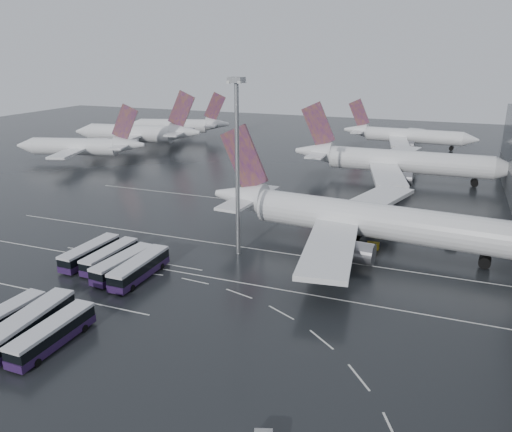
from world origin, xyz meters
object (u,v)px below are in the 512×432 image
(gse_cart_belly_d, at_px, (448,240))
(gse_cart_belly_a, at_px, (373,246))
(gse_cart_belly_b, at_px, (451,244))
(bus_row_far_c, at_px, (52,334))
(gse_cart_belly_c, at_px, (351,238))
(jet_remote_far, at_px, (180,126))
(jet_remote_mid, at_px, (139,134))
(bus_row_near_b, at_px, (110,256))
(bus_row_far_a, at_px, (2,319))
(jet_remote_west, at_px, (82,147))
(airliner_gate_c, at_px, (406,136))
(bus_row_far_b, at_px, (30,324))
(bus_row_near_c, at_px, (123,264))
(floodlight_mast, at_px, (237,147))
(airliner_gate_b, at_px, (397,162))
(bus_row_near_d, at_px, (140,268))
(airliner_main, at_px, (360,220))
(bus_row_near_a, at_px, (90,253))

(gse_cart_belly_d, bearing_deg, gse_cart_belly_a, -147.06)
(gse_cart_belly_b, bearing_deg, gse_cart_belly_a, -154.79)
(bus_row_far_c, height_order, gse_cart_belly_c, bus_row_far_c)
(jet_remote_far, bearing_deg, jet_remote_mid, 69.86)
(bus_row_far_c, bearing_deg, bus_row_near_b, 20.99)
(bus_row_far_a, bearing_deg, bus_row_far_c, -90.35)
(jet_remote_west, relative_size, gse_cart_belly_a, 19.56)
(bus_row_far_c, bearing_deg, gse_cart_belly_b, -40.15)
(gse_cart_belly_b, bearing_deg, jet_remote_west, 162.22)
(jet_remote_west, height_order, jet_remote_mid, jet_remote_mid)
(airliner_gate_c, xyz_separation_m, jet_remote_west, (-96.81, -64.67, 0.52))
(jet_remote_mid, bearing_deg, bus_row_far_c, 109.91)
(jet_remote_far, height_order, bus_row_far_b, jet_remote_far)
(gse_cart_belly_a, xyz_separation_m, gse_cart_belly_b, (13.51, 6.36, -0.07))
(bus_row_far_b, relative_size, gse_cart_belly_a, 6.41)
(bus_row_near_c, relative_size, gse_cart_belly_c, 6.38)
(bus_row_near_b, bearing_deg, jet_remote_mid, 33.00)
(floodlight_mast, bearing_deg, airliner_gate_b, 72.88)
(floodlight_mast, height_order, gse_cart_belly_c, floodlight_mast)
(gse_cart_belly_c, height_order, gse_cart_belly_d, gse_cart_belly_d)
(bus_row_near_d, distance_m, gse_cart_belly_c, 40.50)
(bus_row_near_c, xyz_separation_m, floodlight_mast, (14.18, 14.73, 17.63))
(airliner_gate_b, bearing_deg, airliner_main, -91.34)
(jet_remote_far, xyz_separation_m, bus_row_far_b, (59.33, -143.32, -3.01))
(jet_remote_far, xyz_separation_m, bus_row_near_d, (62.39, -123.56, -3.10))
(bus_row_near_c, relative_size, gse_cart_belly_b, 6.63)
(bus_row_near_a, bearing_deg, bus_row_far_b, -156.78)
(airliner_main, relative_size, gse_cart_belly_b, 32.32)
(floodlight_mast, relative_size, gse_cart_belly_b, 15.73)
(bus_row_near_b, height_order, gse_cart_belly_d, bus_row_near_b)
(jet_remote_mid, relative_size, gse_cart_belly_c, 24.46)
(gse_cart_belly_c, bearing_deg, bus_row_far_b, -122.83)
(jet_remote_mid, xyz_separation_m, bus_row_far_b, (61.12, -115.77, -3.69))
(airliner_gate_b, bearing_deg, bus_row_near_b, -116.77)
(jet_remote_mid, xyz_separation_m, bus_row_near_b, (56.62, -93.56, -3.93))
(bus_row_near_b, relative_size, bus_row_far_c, 0.97)
(airliner_gate_b, xyz_separation_m, gse_cart_belly_d, (14.88, -46.25, -4.72))
(jet_remote_mid, distance_m, bus_row_far_b, 130.96)
(gse_cart_belly_b, relative_size, gse_cart_belly_d, 0.91)
(jet_remote_mid, height_order, gse_cart_belly_b, jet_remote_mid)
(gse_cart_belly_d, bearing_deg, airliner_gate_c, 99.81)
(airliner_gate_b, height_order, bus_row_far_c, airliner_gate_b)
(bus_row_far_c, distance_m, gse_cart_belly_a, 56.63)
(jet_remote_west, xyz_separation_m, jet_remote_far, (5.85, 54.07, -0.01))
(airliner_gate_b, bearing_deg, floodlight_mast, -107.77)
(bus_row_near_a, distance_m, bus_row_far_c, 26.21)
(jet_remote_far, distance_m, bus_row_near_b, 132.99)
(airliner_gate_c, xyz_separation_m, bus_row_far_b, (-31.63, -153.92, -2.50))
(bus_row_far_b, bearing_deg, bus_row_near_b, 7.61)
(bus_row_near_d, distance_m, bus_row_far_a, 21.38)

